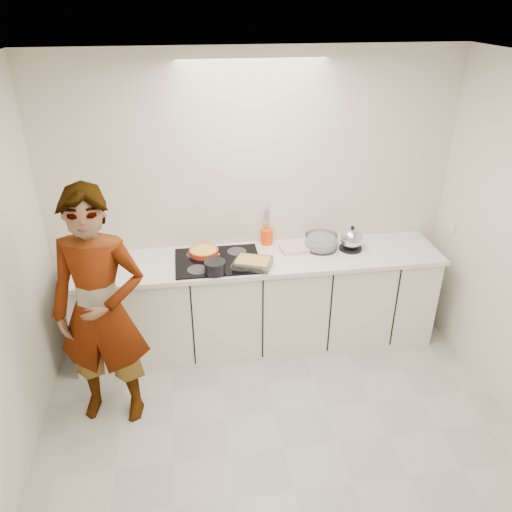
{
  "coord_description": "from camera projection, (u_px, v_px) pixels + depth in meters",
  "views": [
    {
      "loc": [
        -0.58,
        -2.5,
        2.94
      ],
      "look_at": [
        -0.05,
        1.05,
        1.05
      ],
      "focal_mm": 35.0,
      "sensor_mm": 36.0,
      "label": 1
    }
  ],
  "objects": [
    {
      "name": "ceiling",
      "position": [
        298.0,
        73.0,
        2.43
      ],
      "size": [
        3.6,
        3.2,
        0.0
      ],
      "primitive_type": "cube",
      "color": "white",
      "rests_on": "wall_back"
    },
    {
      "name": "floor",
      "position": [
        284.0,
        449.0,
        3.64
      ],
      "size": [
        3.6,
        3.2,
        0.0
      ],
      "primitive_type": "cube",
      "color": "#B8B7AF",
      "rests_on": "ground"
    },
    {
      "name": "cook",
      "position": [
        101.0,
        312.0,
        3.55
      ],
      "size": [
        0.75,
        0.56,
        1.88
      ],
      "primitive_type": "imported",
      "rotation": [
        0.0,
        0.0,
        -0.18
      ],
      "color": "white",
      "rests_on": "floor"
    },
    {
      "name": "tart_dish",
      "position": [
        204.0,
        251.0,
        4.36
      ],
      "size": [
        0.28,
        0.28,
        0.04
      ],
      "color": "red",
      "rests_on": "hob"
    },
    {
      "name": "saucepan",
      "position": [
        215.0,
        267.0,
        4.06
      ],
      "size": [
        0.23,
        0.23,
        0.17
      ],
      "color": "black",
      "rests_on": "hob"
    },
    {
      "name": "kettle",
      "position": [
        351.0,
        240.0,
        4.43
      ],
      "size": [
        0.21,
        0.21,
        0.23
      ],
      "color": "black",
      "rests_on": "countertop"
    },
    {
      "name": "base_cabinets",
      "position": [
        258.0,
        303.0,
        4.56
      ],
      "size": [
        3.2,
        0.58,
        0.87
      ],
      "primitive_type": "cube",
      "color": "white",
      "rests_on": "floor"
    },
    {
      "name": "countertop",
      "position": [
        258.0,
        260.0,
        4.34
      ],
      "size": [
        3.24,
        0.64,
        0.04
      ],
      "primitive_type": "cube",
      "color": "white",
      "rests_on": "base_cabinets"
    },
    {
      "name": "baking_dish",
      "position": [
        253.0,
        262.0,
        4.16
      ],
      "size": [
        0.36,
        0.32,
        0.06
      ],
      "color": "silver",
      "rests_on": "hob"
    },
    {
      "name": "tea_towel",
      "position": [
        294.0,
        249.0,
        4.44
      ],
      "size": [
        0.26,
        0.21,
        0.04
      ],
      "primitive_type": "cube",
      "rotation": [
        0.0,
        0.0,
        0.15
      ],
      "color": "white",
      "rests_on": "countertop"
    },
    {
      "name": "hob",
      "position": [
        218.0,
        261.0,
        4.27
      ],
      "size": [
        0.72,
        0.54,
        0.01
      ],
      "primitive_type": "cube",
      "color": "black",
      "rests_on": "countertop"
    },
    {
      "name": "utensil_crock",
      "position": [
        267.0,
        237.0,
        4.55
      ],
      "size": [
        0.12,
        0.12,
        0.14
      ],
      "primitive_type": "cylinder",
      "rotation": [
        0.0,
        0.0,
        -0.1
      ],
      "color": "#FD4906",
      "rests_on": "countertop"
    },
    {
      "name": "mixing_bowl",
      "position": [
        321.0,
        242.0,
        4.46
      ],
      "size": [
        0.33,
        0.33,
        0.14
      ],
      "color": "silver",
      "rests_on": "countertop"
    },
    {
      "name": "wall_back",
      "position": [
        252.0,
        202.0,
        4.43
      ],
      "size": [
        3.6,
        0.0,
        2.6
      ],
      "primitive_type": "cube",
      "color": "silver",
      "rests_on": "ground"
    }
  ]
}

